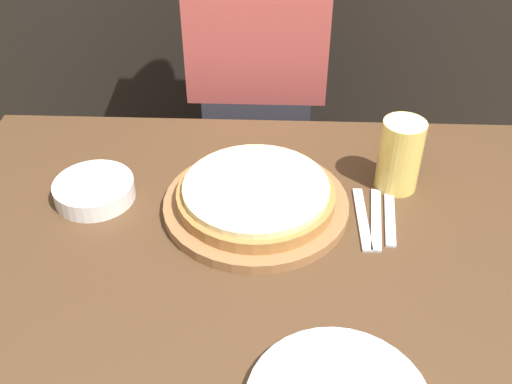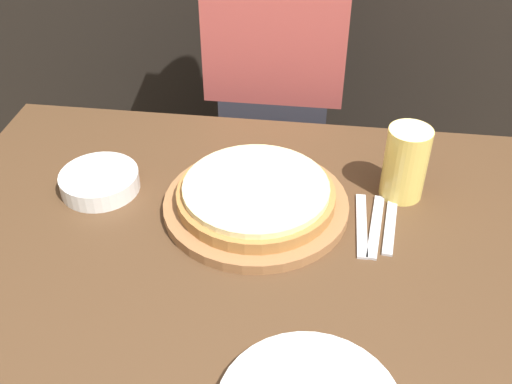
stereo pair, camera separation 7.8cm
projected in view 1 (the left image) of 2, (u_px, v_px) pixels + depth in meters
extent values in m
cube|color=#4C331E|center=(256.00, 381.00, 1.23)|extent=(1.20, 0.89, 0.71)
cylinder|color=#99663D|center=(256.00, 205.00, 1.10)|extent=(0.34, 0.34, 0.02)
cylinder|color=#A87038|center=(256.00, 195.00, 1.09)|extent=(0.29, 0.29, 0.02)
cylinder|color=beige|center=(256.00, 188.00, 1.08)|extent=(0.27, 0.27, 0.01)
cylinder|color=#E5C65B|center=(400.00, 155.00, 1.12)|extent=(0.08, 0.08, 0.14)
cylinder|color=white|center=(405.00, 127.00, 1.08)|extent=(0.08, 0.08, 0.02)
cylinder|color=silver|center=(94.00, 190.00, 1.12)|extent=(0.15, 0.15, 0.04)
cube|color=silver|center=(362.00, 218.00, 1.08)|extent=(0.02, 0.17, 0.00)
cube|color=silver|center=(376.00, 219.00, 1.08)|extent=(0.04, 0.17, 0.00)
cube|color=silver|center=(390.00, 219.00, 1.08)|extent=(0.03, 0.15, 0.00)
cube|color=#33333D|center=(257.00, 191.00, 1.75)|extent=(0.27, 0.20, 0.69)
cube|color=#B74C47|center=(258.00, 5.00, 1.41)|extent=(0.34, 0.20, 0.42)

